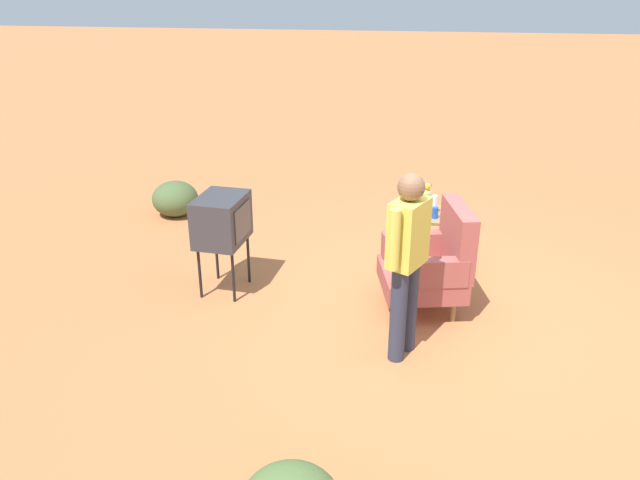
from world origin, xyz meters
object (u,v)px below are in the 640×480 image
(side_table, at_px, (442,222))
(person_standing, at_px, (407,256))
(armchair, at_px, (433,262))
(flower_vase, at_px, (427,193))
(bottle_short_clear, at_px, (434,204))
(tv_on_stand, at_px, (222,220))
(soda_can_blue, at_px, (435,213))

(side_table, distance_m, person_standing, 1.85)
(armchair, xyz_separation_m, flower_vase, (-1.17, -0.07, 0.29))
(bottle_short_clear, xyz_separation_m, flower_vase, (-0.22, -0.08, 0.05))
(armchair, distance_m, side_table, 0.94)
(tv_on_stand, bearing_deg, flower_vase, 118.49)
(person_standing, xyz_separation_m, soda_can_blue, (-1.65, 0.27, -0.23))
(person_standing, distance_m, soda_can_blue, 1.68)
(person_standing, bearing_deg, flower_vase, 174.78)
(person_standing, height_order, bottle_short_clear, person_standing)
(tv_on_stand, height_order, soda_can_blue, tv_on_stand)
(armchair, xyz_separation_m, tv_on_stand, (-0.07, -2.10, 0.28))
(flower_vase, bearing_deg, side_table, 35.51)
(tv_on_stand, distance_m, soda_can_blue, 2.25)
(tv_on_stand, bearing_deg, bottle_short_clear, 112.69)
(side_table, xyz_separation_m, bottle_short_clear, (-0.02, -0.09, 0.20))
(armchair, xyz_separation_m, side_table, (-0.93, 0.10, 0.05))
(soda_can_blue, bearing_deg, tv_on_stand, -70.93)
(soda_can_blue, relative_size, flower_vase, 0.46)
(soda_can_blue, bearing_deg, armchair, -1.36)
(side_table, bearing_deg, tv_on_stand, -68.61)
(flower_vase, bearing_deg, tv_on_stand, -61.51)
(person_standing, relative_size, soda_can_blue, 13.44)
(bottle_short_clear, distance_m, soda_can_blue, 0.16)
(bottle_short_clear, bearing_deg, side_table, 78.57)
(flower_vase, bearing_deg, armchair, 3.25)
(tv_on_stand, distance_m, flower_vase, 2.32)
(side_table, height_order, soda_can_blue, soda_can_blue)
(tv_on_stand, bearing_deg, side_table, 111.39)
(tv_on_stand, height_order, flower_vase, tv_on_stand)
(side_table, height_order, flower_vase, flower_vase)
(side_table, height_order, bottle_short_clear, bottle_short_clear)
(armchair, bearing_deg, side_table, 173.59)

